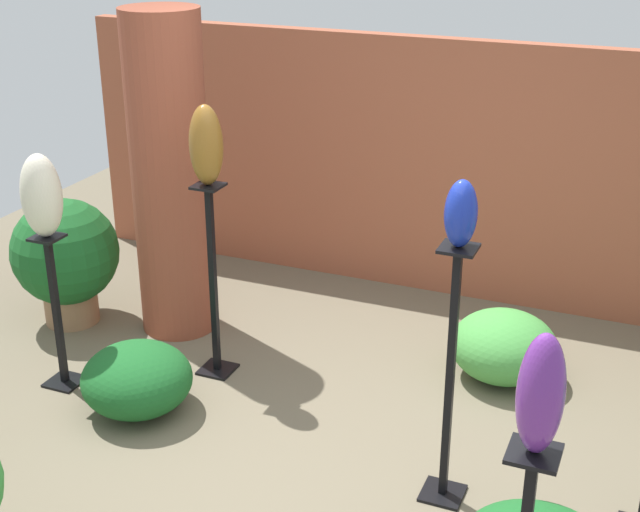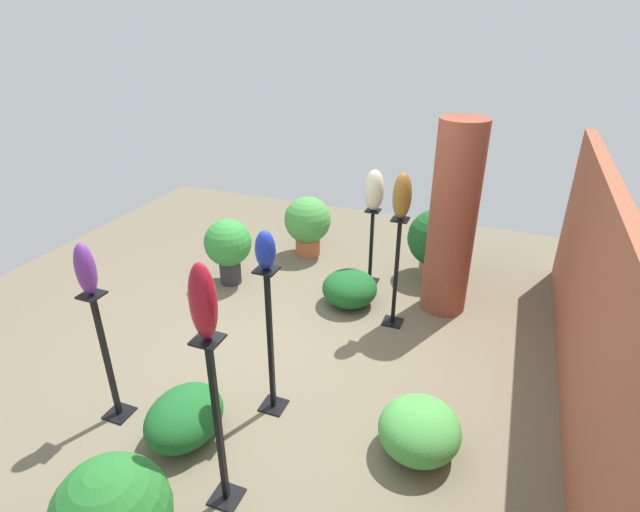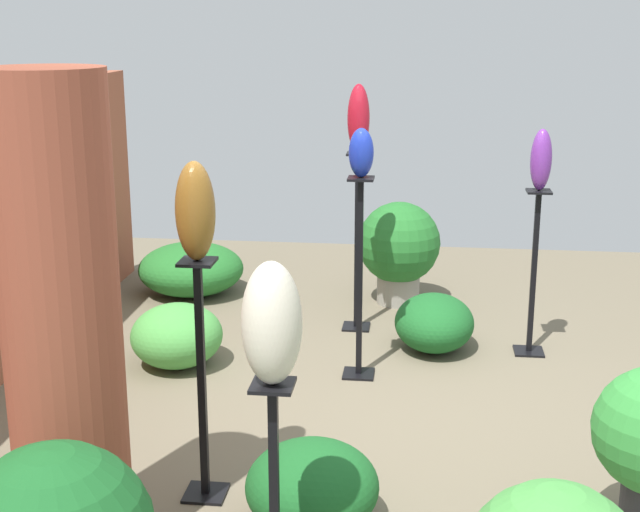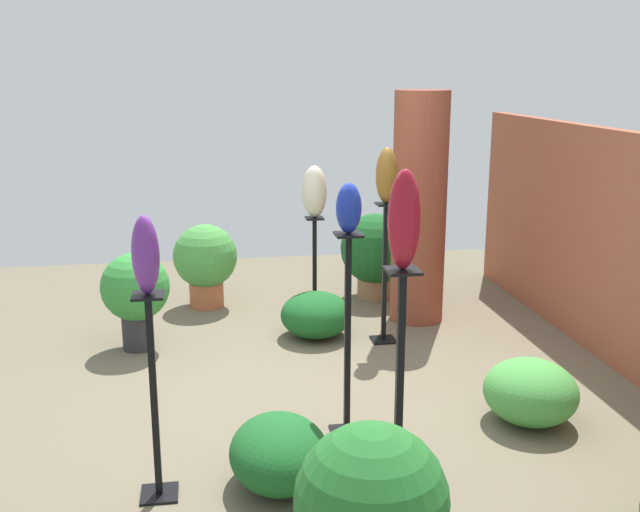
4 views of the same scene
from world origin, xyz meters
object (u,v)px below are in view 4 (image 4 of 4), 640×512
(potted_plant_mid_right, at_px, (135,291))
(art_vase_cobalt, at_px, (349,208))
(art_vase_violet, at_px, (146,255))
(potted_plant_front_left, at_px, (371,508))
(art_vase_ivory, at_px, (314,192))
(art_vase_bronze, at_px, (387,175))
(potted_plant_back_center, at_px, (376,252))
(pedestal_ivory, at_px, (315,272))
(potted_plant_near_pillar, at_px, (205,260))
(art_vase_ruby, at_px, (404,220))
(brick_pillar, at_px, (419,208))
(pedestal_violet, at_px, (154,407))
(pedestal_ruby, at_px, (399,406))
(pedestal_cobalt, at_px, (347,344))
(pedestal_bronze, at_px, (385,279))

(potted_plant_mid_right, bearing_deg, art_vase_cobalt, 39.39)
(art_vase_violet, relative_size, potted_plant_front_left, 0.49)
(art_vase_ivory, bearing_deg, potted_plant_mid_right, -68.41)
(art_vase_ivory, bearing_deg, art_vase_bronze, 31.82)
(art_vase_cobalt, relative_size, potted_plant_back_center, 0.35)
(pedestal_ivory, distance_m, potted_plant_near_pillar, 1.08)
(art_vase_ruby, height_order, art_vase_ivory, art_vase_ruby)
(brick_pillar, bearing_deg, art_vase_ruby, -17.95)
(brick_pillar, relative_size, art_vase_ruby, 4.29)
(pedestal_violet, distance_m, potted_plant_back_center, 3.87)
(pedestal_violet, distance_m, art_vase_violet, 0.82)
(potted_plant_mid_right, bearing_deg, art_vase_ruby, 29.79)
(pedestal_ivory, relative_size, art_vase_ivory, 1.98)
(brick_pillar, height_order, pedestal_ruby, brick_pillar)
(potted_plant_mid_right, relative_size, potted_plant_front_left, 0.97)
(pedestal_ruby, bearing_deg, potted_plant_back_center, 168.57)
(pedestal_violet, distance_m, pedestal_cobalt, 1.26)
(art_vase_cobalt, distance_m, art_vase_bronze, 1.69)
(pedestal_ruby, bearing_deg, potted_plant_mid_right, -150.21)
(pedestal_violet, relative_size, potted_plant_back_center, 1.33)
(pedestal_ruby, height_order, art_vase_ruby, art_vase_ruby)
(art_vase_ruby, bearing_deg, pedestal_ivory, 178.87)
(potted_plant_back_center, bearing_deg, potted_plant_near_pillar, -89.25)
(potted_plant_near_pillar, distance_m, potted_plant_back_center, 1.67)
(pedestal_violet, xyz_separation_m, potted_plant_front_left, (1.00, 0.93, -0.05))
(brick_pillar, bearing_deg, potted_plant_front_left, -19.06)
(pedestal_ruby, relative_size, potted_plant_near_pillar, 1.63)
(pedestal_cobalt, relative_size, potted_plant_front_left, 1.57)
(art_vase_violet, height_order, potted_plant_back_center, art_vase_violet)
(pedestal_violet, height_order, art_vase_violet, art_vase_violet)
(art_vase_violet, height_order, art_vase_ivory, art_vase_violet)
(pedestal_ruby, relative_size, potted_plant_back_center, 1.54)
(brick_pillar, distance_m, potted_plant_near_pillar, 2.09)
(pedestal_ivory, bearing_deg, potted_plant_mid_right, -68.41)
(art_vase_violet, distance_m, potted_plant_mid_right, 2.42)
(pedestal_ivory, xyz_separation_m, art_vase_ivory, (0.00, -0.00, 0.75))
(pedestal_ivory, xyz_separation_m, potted_plant_mid_right, (0.62, -1.56, 0.07))
(pedestal_cobalt, bearing_deg, pedestal_bronze, 158.42)
(pedestal_cobalt, distance_m, art_vase_ivory, 2.41)
(pedestal_violet, relative_size, potted_plant_mid_right, 1.41)
(art_vase_ruby, distance_m, art_vase_cobalt, 0.91)
(art_vase_ivory, bearing_deg, pedestal_cobalt, -3.68)
(potted_plant_back_center, distance_m, potted_plant_front_left, 4.45)
(art_vase_cobalt, relative_size, potted_plant_near_pillar, 0.37)
(art_vase_ivory, bearing_deg, potted_plant_front_left, -5.17)
(pedestal_violet, distance_m, art_vase_ruby, 1.64)
(art_vase_ruby, bearing_deg, potted_plant_mid_right, -150.21)
(pedestal_ivory, height_order, art_vase_ruby, art_vase_ruby)
(pedestal_ruby, distance_m, pedestal_violet, 1.28)
(pedestal_ivory, bearing_deg, potted_plant_front_left, -5.17)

